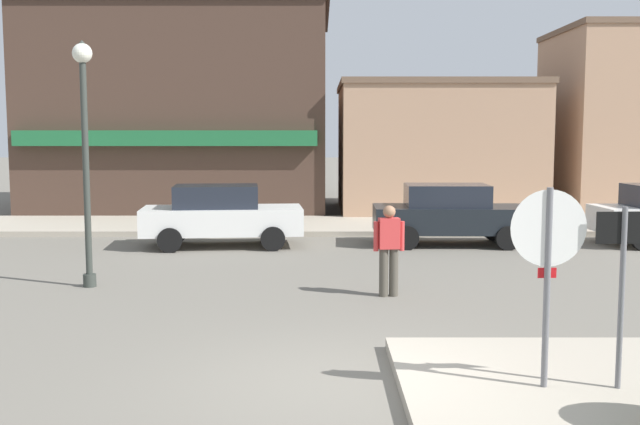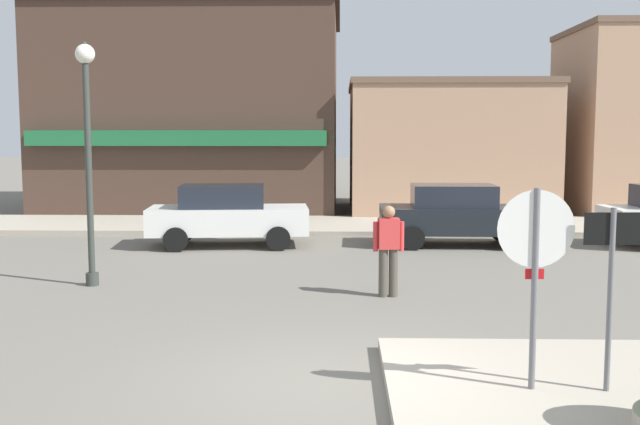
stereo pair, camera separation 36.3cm
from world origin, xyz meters
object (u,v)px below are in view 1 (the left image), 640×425
Objects in this scene: stop_sign at (547,261)px; lamp_post at (84,128)px; parked_car_nearest at (220,215)px; parked_car_second at (450,214)px; pedestrian_crossing_near at (388,248)px; one_way_sign at (621,279)px.

lamp_post is at bearing 138.41° from stop_sign.
stop_sign is 0.55× the size of parked_car_nearest.
parked_car_second is (5.86, 0.27, 0.00)m from parked_car_nearest.
pedestrian_crossing_near is at bearing 103.12° from stop_sign.
parked_car_nearest is at bearing 70.08° from lamp_post.
stop_sign is 1.43× the size of pedestrian_crossing_near.
one_way_sign is 0.51× the size of parked_car_nearest.
stop_sign is 0.51× the size of lamp_post.
parked_car_nearest is at bearing 117.35° from one_way_sign.
stop_sign is 11.30m from parked_car_second.
one_way_sign reaches higher than parked_car_nearest.
lamp_post is (-7.51, 6.02, 1.63)m from one_way_sign.
lamp_post is 1.13× the size of parked_car_second.
one_way_sign is 0.52× the size of parked_car_second.
lamp_post is at bearing 171.61° from pedestrian_crossing_near.
lamp_post is at bearing -145.53° from parked_car_second.
pedestrian_crossing_near is (-1.20, 5.16, -0.65)m from stop_sign.
parked_car_nearest is at bearing 114.16° from stop_sign.
lamp_post is (-6.73, 5.97, 1.44)m from stop_sign.
parked_car_nearest is (-5.70, 11.01, -0.52)m from one_way_sign.
lamp_post reaches higher than one_way_sign.
stop_sign is 0.57× the size of parked_car_second.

